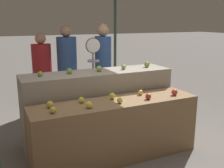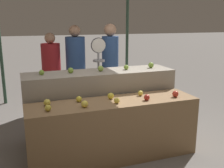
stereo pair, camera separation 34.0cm
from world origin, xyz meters
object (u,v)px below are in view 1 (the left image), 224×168
at_px(person_customer_left, 42,68).
at_px(person_vendor_at_scale, 103,63).
at_px(produce_scale, 93,63).
at_px(person_customer_right, 67,63).

bearing_deg(person_customer_left, person_vendor_at_scale, 176.20).
relative_size(produce_scale, person_customer_left, 0.97).
distance_m(person_vendor_at_scale, person_customer_left, 1.20).
height_order(person_vendor_at_scale, person_customer_left, person_vendor_at_scale).
relative_size(produce_scale, person_customer_right, 0.89).
height_order(produce_scale, person_vendor_at_scale, person_vendor_at_scale).
distance_m(produce_scale, person_customer_left, 1.20).
xyz_separation_m(person_vendor_at_scale, person_customer_right, (-0.55, 0.51, -0.04)).
xyz_separation_m(produce_scale, person_customer_left, (-0.69, 0.97, -0.19)).
xyz_separation_m(person_customer_left, person_customer_right, (0.46, -0.12, 0.09)).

